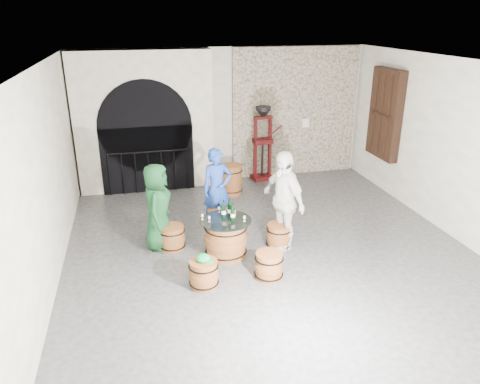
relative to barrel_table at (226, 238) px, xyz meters
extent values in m
plane|color=#2F2F31|center=(0.78, -0.07, -0.34)|extent=(8.00, 8.00, 0.00)
plane|color=silver|center=(0.78, 3.93, 1.26)|extent=(8.00, 0.00, 8.00)
plane|color=silver|center=(0.78, -4.07, 1.26)|extent=(8.00, 0.00, 8.00)
plane|color=silver|center=(-2.72, -0.07, 1.26)|extent=(0.00, 8.00, 8.00)
plane|color=silver|center=(4.28, -0.07, 1.26)|extent=(0.00, 8.00, 8.00)
plane|color=beige|center=(0.78, -0.07, 2.86)|extent=(8.00, 8.00, 0.00)
cube|color=#B2A48D|center=(2.58, 3.87, 1.26)|extent=(3.20, 0.12, 3.18)
cube|color=silver|center=(-1.12, 3.68, 1.26)|extent=(3.10, 0.50, 3.18)
cube|color=black|center=(-1.12, 3.42, 0.44)|extent=(2.10, 0.03, 1.55)
cylinder|color=black|center=(-1.12, 3.42, 1.21)|extent=(2.10, 0.03, 2.10)
cylinder|color=black|center=(-1.12, 3.35, 0.64)|extent=(1.79, 0.04, 0.04)
cylinder|color=black|center=(-2.01, 3.35, 0.15)|extent=(0.02, 0.02, 0.98)
cylinder|color=black|center=(-1.71, 3.35, 0.15)|extent=(0.02, 0.02, 0.98)
cylinder|color=black|center=(-1.41, 3.35, 0.15)|extent=(0.02, 0.02, 0.98)
cylinder|color=black|center=(-1.12, 3.35, 0.15)|extent=(0.02, 0.02, 0.98)
cylinder|color=black|center=(-0.82, 3.35, 0.15)|extent=(0.02, 0.02, 0.98)
cylinder|color=black|center=(-0.52, 3.35, 0.15)|extent=(0.02, 0.02, 0.98)
cylinder|color=black|center=(-0.22, 3.35, 0.15)|extent=(0.02, 0.02, 0.98)
cube|color=black|center=(4.17, 2.33, 1.46)|extent=(0.20, 1.10, 2.00)
cube|color=black|center=(4.12, 2.33, 1.46)|extent=(0.06, 0.88, 1.76)
cube|color=black|center=(4.15, 2.33, 1.46)|extent=(0.22, 0.92, 0.06)
cube|color=black|center=(4.15, 2.04, 1.46)|extent=(0.22, 0.06, 1.80)
cube|color=black|center=(4.15, 2.33, 1.46)|extent=(0.22, 0.06, 1.80)
cube|color=black|center=(4.15, 2.62, 1.46)|extent=(0.22, 0.06, 1.80)
cylinder|color=brown|center=(0.00, 0.00, -0.02)|extent=(0.67, 0.67, 0.64)
cylinder|color=brown|center=(0.00, 0.00, -0.02)|extent=(0.72, 0.72, 0.14)
torus|color=black|center=(0.00, 0.00, -0.23)|extent=(0.72, 0.72, 0.02)
torus|color=black|center=(0.00, 0.00, 0.20)|extent=(0.72, 0.72, 0.02)
cylinder|color=brown|center=(0.00, 0.00, 0.31)|extent=(0.69, 0.69, 0.02)
cylinder|color=black|center=(0.00, 0.00, 0.34)|extent=(0.87, 0.87, 0.01)
cylinder|color=brown|center=(-0.87, 0.47, -0.13)|extent=(0.42, 0.42, 0.42)
cylinder|color=brown|center=(-0.87, 0.47, -0.13)|extent=(0.45, 0.45, 0.09)
torus|color=black|center=(-0.87, 0.47, -0.27)|extent=(0.46, 0.46, 0.02)
torus|color=black|center=(-0.87, 0.47, 0.01)|extent=(0.46, 0.46, 0.02)
cylinder|color=brown|center=(-0.87, 0.47, 0.09)|extent=(0.43, 0.43, 0.02)
cylinder|color=brown|center=(0.07, 0.99, -0.13)|extent=(0.42, 0.42, 0.42)
cylinder|color=brown|center=(0.07, 0.99, -0.13)|extent=(0.45, 0.45, 0.09)
torus|color=black|center=(0.07, 0.99, -0.27)|extent=(0.46, 0.46, 0.02)
torus|color=black|center=(0.07, 0.99, 0.01)|extent=(0.46, 0.46, 0.02)
cylinder|color=brown|center=(0.07, 0.99, 0.09)|extent=(0.43, 0.43, 0.02)
cylinder|color=brown|center=(0.99, 0.10, -0.13)|extent=(0.42, 0.42, 0.42)
cylinder|color=brown|center=(0.99, 0.10, -0.13)|extent=(0.45, 0.45, 0.09)
torus|color=black|center=(0.99, 0.10, -0.27)|extent=(0.46, 0.46, 0.02)
torus|color=black|center=(0.99, 0.10, 0.01)|extent=(0.46, 0.46, 0.02)
cylinder|color=brown|center=(0.99, 0.10, 0.09)|extent=(0.43, 0.43, 0.02)
cylinder|color=brown|center=(0.52, -0.85, -0.13)|extent=(0.42, 0.42, 0.42)
cylinder|color=brown|center=(0.52, -0.85, -0.13)|extent=(0.45, 0.45, 0.09)
torus|color=black|center=(0.52, -0.85, -0.27)|extent=(0.46, 0.46, 0.02)
torus|color=black|center=(0.52, -0.85, 0.01)|extent=(0.46, 0.46, 0.02)
cylinder|color=brown|center=(0.52, -0.85, 0.09)|extent=(0.43, 0.43, 0.02)
cylinder|color=brown|center=(-0.52, -0.84, -0.13)|extent=(0.42, 0.42, 0.42)
cylinder|color=brown|center=(-0.52, -0.84, -0.13)|extent=(0.45, 0.45, 0.09)
torus|color=black|center=(-0.52, -0.84, -0.27)|extent=(0.46, 0.46, 0.02)
torus|color=black|center=(-0.52, -0.84, 0.01)|extent=(0.46, 0.46, 0.02)
cylinder|color=brown|center=(-0.52, -0.84, 0.09)|extent=(0.43, 0.43, 0.02)
ellipsoid|color=#0C8A37|center=(-0.52, -0.84, 0.15)|extent=(0.22, 0.22, 0.12)
cylinder|color=#0C8A37|center=(-0.44, -0.87, 0.10)|extent=(0.14, 0.14, 0.01)
imported|color=#113C1C|center=(-1.09, 0.59, 0.44)|extent=(0.68, 0.86, 1.56)
imported|color=#1C3E9C|center=(0.08, 1.17, 0.46)|extent=(0.62, 0.45, 1.59)
imported|color=silver|center=(1.04, 0.10, 0.56)|extent=(0.76, 1.13, 1.79)
cylinder|color=black|center=(-0.01, 0.10, 0.45)|extent=(0.07, 0.07, 0.22)
cylinder|color=white|center=(-0.01, 0.10, 0.44)|extent=(0.08, 0.08, 0.06)
cone|color=black|center=(-0.01, 0.10, 0.58)|extent=(0.07, 0.07, 0.05)
cylinder|color=black|center=(-0.01, 0.10, 0.63)|extent=(0.03, 0.03, 0.07)
cylinder|color=black|center=(0.11, -0.05, 0.45)|extent=(0.07, 0.07, 0.22)
cylinder|color=white|center=(0.11, -0.05, 0.44)|extent=(0.08, 0.08, 0.06)
cone|color=black|center=(0.11, -0.05, 0.58)|extent=(0.07, 0.07, 0.05)
cylinder|color=black|center=(0.11, -0.05, 0.63)|extent=(0.03, 0.03, 0.07)
cylinder|color=black|center=(0.10, 0.13, 0.45)|extent=(0.07, 0.07, 0.22)
cylinder|color=white|center=(0.10, 0.13, 0.44)|extent=(0.08, 0.08, 0.06)
cone|color=black|center=(0.10, 0.13, 0.58)|extent=(0.07, 0.07, 0.05)
cylinder|color=black|center=(0.10, 0.13, 0.63)|extent=(0.03, 0.03, 0.07)
cylinder|color=brown|center=(0.71, 2.82, 0.00)|extent=(0.48, 0.48, 0.68)
cylinder|color=brown|center=(0.71, 2.82, 0.00)|extent=(0.51, 0.51, 0.15)
torus|color=black|center=(0.71, 2.82, -0.23)|extent=(0.52, 0.52, 0.02)
torus|color=black|center=(0.71, 2.82, 0.23)|extent=(0.52, 0.52, 0.02)
cylinder|color=brown|center=(0.71, 2.82, 0.35)|extent=(0.49, 0.49, 0.02)
cube|color=#500D0D|center=(1.69, 3.62, -0.29)|extent=(0.55, 0.47, 0.10)
cube|color=#500D0D|center=(1.69, 3.62, 0.66)|extent=(0.49, 0.34, 0.12)
cube|color=#500D0D|center=(1.69, 3.62, 1.24)|extent=(0.47, 0.17, 0.07)
cylinder|color=black|center=(1.69, 3.62, 0.25)|extent=(0.05, 0.05, 0.97)
cylinder|color=black|center=(1.69, 3.62, 1.46)|extent=(0.37, 0.37, 0.09)
cone|color=black|center=(1.69, 3.62, 1.35)|extent=(0.37, 0.37, 0.19)
cube|color=#500D0D|center=(1.49, 3.60, 0.49)|extent=(0.08, 0.08, 1.56)
cube|color=#500D0D|center=(1.88, 3.65, 0.49)|extent=(0.08, 0.08, 1.56)
cylinder|color=#500D0D|center=(1.98, 3.62, 0.88)|extent=(0.42, 0.08, 0.30)
cube|color=silver|center=(2.83, 3.79, 1.01)|extent=(0.18, 0.10, 0.22)
camera|label=1|loc=(-1.37, -6.79, 3.57)|focal=34.00mm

